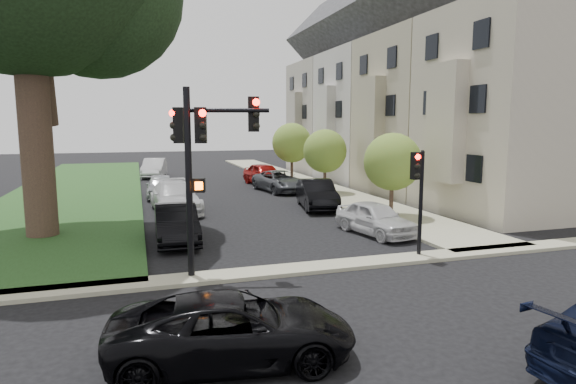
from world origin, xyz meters
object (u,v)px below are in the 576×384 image
object	(u,v)px
car_parked_1	(317,194)
car_parked_6	(175,197)
car_cross_near	(233,329)
small_tree_c	(292,143)
traffic_signal_main	(203,148)
car_parked_2	(280,181)
small_tree_b	(325,151)
car_parked_3	(264,174)
small_tree_a	(392,162)
traffic_signal_secondary	(418,184)
car_parked_0	(375,218)
car_parked_5	(176,224)
car_parked_7	(161,186)
car_parked_9	(154,168)

from	to	relation	value
car_parked_1	car_parked_6	distance (m)	7.33
car_cross_near	small_tree_c	bearing A→B (deg)	-13.04
traffic_signal_main	car_parked_2	size ratio (longest dim) A/B	1.10
car_parked_6	small_tree_b	bearing A→B (deg)	16.63
small_tree_b	car_parked_3	world-z (taller)	small_tree_b
small_tree_a	traffic_signal_secondary	world-z (taller)	small_tree_a
car_parked_0	car_parked_2	distance (m)	13.19
traffic_signal_main	car_parked_1	bearing A→B (deg)	53.84
traffic_signal_secondary	car_parked_2	size ratio (longest dim) A/B	0.72
car_cross_near	car_parked_0	bearing A→B (deg)	-33.82
car_parked_1	car_parked_5	bearing A→B (deg)	-135.28
small_tree_a	car_parked_1	size ratio (longest dim) A/B	0.87
small_tree_c	car_parked_2	bearing A→B (deg)	-116.29
car_parked_0	car_parked_3	size ratio (longest dim) A/B	0.84
small_tree_a	traffic_signal_main	bearing A→B (deg)	-146.93
car_parked_5	car_parked_7	bearing A→B (deg)	90.81
small_tree_b	car_parked_1	bearing A→B (deg)	-116.20
car_parked_0	small_tree_a	bearing A→B (deg)	40.24
small_tree_a	traffic_signal_main	world-z (taller)	traffic_signal_main
car_parked_3	car_parked_5	xyz separation A→B (m)	(-7.57, -15.73, -0.09)
car_parked_1	car_parked_2	size ratio (longest dim) A/B	0.94
car_parked_5	car_parked_2	bearing A→B (deg)	58.35
small_tree_b	car_cross_near	xyz separation A→B (m)	(-9.78, -19.84, -2.11)
car_parked_1	small_tree_a	bearing A→B (deg)	-46.76
car_parked_2	car_parked_5	distance (m)	14.29
small_tree_a	traffic_signal_main	distance (m)	11.47
car_parked_2	small_tree_c	bearing A→B (deg)	54.76
car_parked_5	small_tree_b	bearing A→B (deg)	45.87
small_tree_c	car_parked_6	distance (m)	14.37
traffic_signal_secondary	car_parked_6	distance (m)	13.20
car_parked_0	car_cross_near	bearing A→B (deg)	-141.19
car_parked_9	car_parked_1	bearing A→B (deg)	-58.28
traffic_signal_main	car_parked_2	xyz separation A→B (m)	(7.19, 16.65, -3.07)
traffic_signal_main	car_cross_near	bearing A→B (deg)	-92.32
small_tree_c	car_parked_0	world-z (taller)	small_tree_c
car_cross_near	car_parked_6	distance (m)	16.20
car_parked_3	car_cross_near	bearing A→B (deg)	-115.22
traffic_signal_main	car_cross_near	size ratio (longest dim) A/B	1.19
car_parked_6	small_tree_a	bearing A→B (deg)	-30.66
small_tree_c	car_parked_9	xyz separation A→B (m)	(-9.99, 6.72, -2.23)
traffic_signal_main	car_parked_9	bearing A→B (deg)	90.85
small_tree_b	car_parked_2	size ratio (longest dim) A/B	0.83
traffic_signal_main	car_parked_9	world-z (taller)	traffic_signal_main
car_cross_near	car_parked_2	xyz separation A→B (m)	(7.40, 21.83, 0.05)
small_tree_b	car_parked_9	xyz separation A→B (m)	(-9.99, 13.53, -1.96)
traffic_signal_main	car_parked_0	distance (m)	8.64
car_parked_0	car_parked_9	bearing A→B (deg)	97.05
car_parked_2	car_parked_6	xyz separation A→B (m)	(-7.22, -5.63, 0.08)
traffic_signal_main	small_tree_b	bearing A→B (deg)	56.87
car_parked_0	car_parked_2	size ratio (longest dim) A/B	0.80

